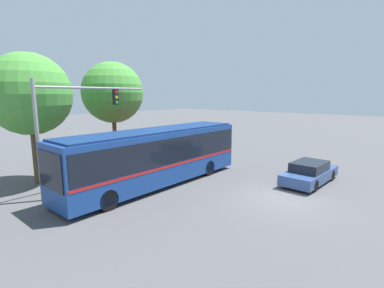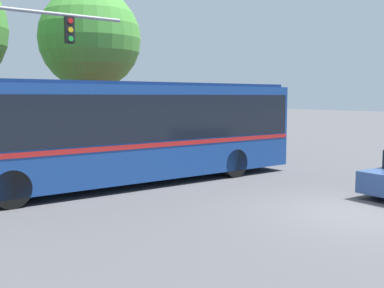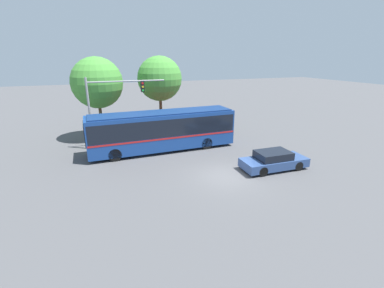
{
  "view_description": "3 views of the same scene",
  "coord_description": "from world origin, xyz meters",
  "px_view_note": "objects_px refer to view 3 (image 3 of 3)",
  "views": [
    {
      "loc": [
        -13.35,
        -5.65,
        5.23
      ],
      "look_at": [
        0.08,
        6.19,
        2.13
      ],
      "focal_mm": 26.5,
      "sensor_mm": 36.0,
      "label": 1
    },
    {
      "loc": [
        -9.62,
        -6.56,
        2.84
      ],
      "look_at": [
        -1.83,
        4.22,
        1.46
      ],
      "focal_mm": 42.8,
      "sensor_mm": 36.0,
      "label": 2
    },
    {
      "loc": [
        -7.79,
        -14.23,
        7.57
      ],
      "look_at": [
        -1.44,
        2.66,
        1.61
      ],
      "focal_mm": 24.77,
      "sensor_mm": 36.0,
      "label": 3
    }
  ],
  "objects_px": {
    "traffic_light_pole": "(109,101)",
    "city_bus": "(163,129)",
    "street_tree_centre": "(160,79)",
    "sedan_foreground": "(274,161)",
    "street_tree_left": "(97,83)"
  },
  "relations": [
    {
      "from": "sedan_foreground",
      "to": "street_tree_centre",
      "type": "distance_m",
      "value": 14.81
    },
    {
      "from": "sedan_foreground",
      "to": "street_tree_left",
      "type": "bearing_deg",
      "value": 133.43
    },
    {
      "from": "city_bus",
      "to": "traffic_light_pole",
      "type": "distance_m",
      "value": 5.07
    },
    {
      "from": "sedan_foreground",
      "to": "street_tree_centre",
      "type": "relative_size",
      "value": 0.61
    },
    {
      "from": "street_tree_centre",
      "to": "traffic_light_pole",
      "type": "bearing_deg",
      "value": -142.33
    },
    {
      "from": "sedan_foreground",
      "to": "street_tree_left",
      "type": "relative_size",
      "value": 0.62
    },
    {
      "from": "traffic_light_pole",
      "to": "street_tree_left",
      "type": "distance_m",
      "value": 3.49
    },
    {
      "from": "city_bus",
      "to": "street_tree_left",
      "type": "height_order",
      "value": "street_tree_left"
    },
    {
      "from": "traffic_light_pole",
      "to": "street_tree_centre",
      "type": "height_order",
      "value": "street_tree_centre"
    },
    {
      "from": "street_tree_centre",
      "to": "sedan_foreground",
      "type": "bearing_deg",
      "value": -70.27
    },
    {
      "from": "traffic_light_pole",
      "to": "city_bus",
      "type": "bearing_deg",
      "value": -31.07
    },
    {
      "from": "city_bus",
      "to": "traffic_light_pole",
      "type": "bearing_deg",
      "value": -31.99
    },
    {
      "from": "city_bus",
      "to": "street_tree_centre",
      "type": "relative_size",
      "value": 1.58
    },
    {
      "from": "street_tree_centre",
      "to": "street_tree_left",
      "type": "bearing_deg",
      "value": -170.84
    },
    {
      "from": "city_bus",
      "to": "sedan_foreground",
      "type": "bearing_deg",
      "value": 132.25
    }
  ]
}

